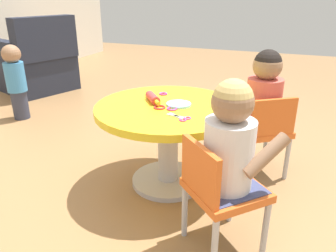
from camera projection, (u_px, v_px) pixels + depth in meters
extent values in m
plane|color=#9E7247|center=(168.00, 182.00, 2.04)|extent=(10.00, 10.00, 0.00)
cylinder|color=silver|center=(168.00, 180.00, 2.04)|extent=(0.44, 0.44, 0.03)
cylinder|color=silver|center=(168.00, 149.00, 1.95)|extent=(0.12, 0.12, 0.46)
cylinder|color=yellow|center=(168.00, 109.00, 1.86)|extent=(0.83, 0.83, 0.04)
cylinder|color=#B7B7BC|center=(265.00, 228.00, 1.43)|extent=(0.03, 0.03, 0.28)
cylinder|color=#B7B7BC|center=(231.00, 197.00, 1.65)|extent=(0.03, 0.03, 0.28)
cylinder|color=#B7B7BC|center=(215.00, 247.00, 1.33)|extent=(0.03, 0.03, 0.28)
cylinder|color=#B7B7BC|center=(185.00, 211.00, 1.55)|extent=(0.03, 0.03, 0.28)
cube|color=orange|center=(226.00, 190.00, 1.43)|extent=(0.42, 0.42, 0.04)
cube|color=orange|center=(200.00, 170.00, 1.33)|extent=(0.20, 0.21, 0.22)
cube|color=#3F4772|center=(226.00, 189.00, 1.43)|extent=(0.38, 0.38, 0.04)
cylinder|color=white|center=(229.00, 154.00, 1.36)|extent=(0.21, 0.21, 0.30)
sphere|color=#997051|center=(233.00, 102.00, 1.28)|extent=(0.17, 0.17, 0.17)
sphere|color=tan|center=(233.00, 99.00, 1.27)|extent=(0.16, 0.16, 0.16)
cylinder|color=#997051|center=(266.00, 156.00, 1.30)|extent=(0.19, 0.19, 0.17)
cylinder|color=#997051|center=(233.00, 135.00, 1.49)|extent=(0.19, 0.19, 0.17)
cylinder|color=#B7B7BC|center=(266.00, 141.00, 2.26)|extent=(0.03, 0.03, 0.28)
cylinder|color=#B7B7BC|center=(231.00, 145.00, 2.21)|extent=(0.03, 0.03, 0.28)
cylinder|color=#B7B7BC|center=(287.00, 159.00, 2.03)|extent=(0.03, 0.03, 0.28)
cylinder|color=#B7B7BC|center=(248.00, 163.00, 1.97)|extent=(0.03, 0.03, 0.28)
cube|color=orange|center=(260.00, 129.00, 2.06)|extent=(0.42, 0.42, 0.04)
cube|color=orange|center=(274.00, 117.00, 1.89)|extent=(0.17, 0.23, 0.22)
cube|color=#3F4772|center=(260.00, 129.00, 2.06)|extent=(0.38, 0.37, 0.04)
cylinder|color=#D8594C|center=(263.00, 103.00, 1.99)|extent=(0.21, 0.21, 0.30)
sphere|color=#997051|center=(268.00, 66.00, 1.91)|extent=(0.17, 0.17, 0.17)
sphere|color=black|center=(268.00, 63.00, 1.90)|extent=(0.16, 0.16, 0.16)
cylinder|color=#997051|center=(272.00, 93.00, 2.10)|extent=(0.21, 0.17, 0.17)
cylinder|color=#997051|center=(240.00, 96.00, 2.05)|extent=(0.21, 0.17, 0.17)
cube|color=#232838|center=(37.00, 73.00, 3.88)|extent=(0.89, 0.89, 0.40)
cube|color=#232838|center=(45.00, 38.00, 3.55)|extent=(0.71, 0.38, 0.45)
cube|color=#232838|center=(56.00, 44.00, 3.98)|extent=(0.31, 0.60, 0.20)
cube|color=#232838|center=(7.00, 50.00, 3.56)|extent=(0.31, 0.60, 0.20)
cylinder|color=#33384C|center=(20.00, 105.00, 3.02)|extent=(0.14, 0.14, 0.26)
cylinder|color=#3F8CCC|center=(15.00, 77.00, 2.92)|extent=(0.17, 0.17, 0.26)
sphere|color=#997051|center=(11.00, 54.00, 2.84)|extent=(0.16, 0.16, 0.16)
cylinder|color=#D83F3F|center=(153.00, 98.00, 1.90)|extent=(0.14, 0.13, 0.05)
cylinder|color=yellow|center=(148.00, 93.00, 1.98)|extent=(0.05, 0.05, 0.02)
cylinder|color=yellow|center=(157.00, 103.00, 1.82)|extent=(0.05, 0.05, 0.02)
cube|color=silver|center=(176.00, 116.00, 1.68)|extent=(0.03, 0.11, 0.01)
cube|color=silver|center=(176.00, 116.00, 1.68)|extent=(0.07, 0.10, 0.01)
torus|color=#D83F99|center=(187.00, 118.00, 1.66)|extent=(0.05, 0.05, 0.01)
torus|color=#D83F99|center=(183.00, 120.00, 1.63)|extent=(0.05, 0.05, 0.01)
cylinder|color=#8CCCF2|center=(179.00, 104.00, 1.85)|extent=(0.14, 0.14, 0.01)
torus|color=#D83FA5|center=(172.00, 109.00, 1.78)|extent=(0.06, 0.06, 0.01)
torus|color=red|center=(160.00, 107.00, 1.81)|extent=(0.07, 0.07, 0.01)
torus|color=#D83FA5|center=(163.00, 94.00, 2.04)|extent=(0.05, 0.05, 0.01)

